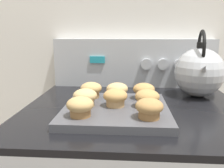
% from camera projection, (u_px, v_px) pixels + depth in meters
% --- Properties ---
extents(wall_back, '(8.00, 0.05, 2.40)m').
position_uv_depth(wall_back, '(134.00, 16.00, 1.07)').
color(wall_back, white).
rests_on(wall_back, ground_plane).
extents(control_panel, '(0.71, 0.07, 0.21)m').
position_uv_depth(control_panel, '(134.00, 63.00, 1.06)').
color(control_panel, '#B7BABF').
rests_on(control_panel, stove_range).
extents(muffin_pan, '(0.31, 0.31, 0.02)m').
position_uv_depth(muffin_pan, '(116.00, 110.00, 0.72)').
color(muffin_pan, '#4C4C51').
rests_on(muffin_pan, stove_range).
extents(muffin_r0_c0, '(0.07, 0.07, 0.05)m').
position_uv_depth(muffin_r0_c0, '(80.00, 106.00, 0.63)').
color(muffin_r0_c0, olive).
rests_on(muffin_r0_c0, muffin_pan).
extents(muffin_r0_c2, '(0.07, 0.07, 0.05)m').
position_uv_depth(muffin_r0_c2, '(149.00, 108.00, 0.61)').
color(muffin_r0_c2, olive).
rests_on(muffin_r0_c2, muffin_pan).
extents(muffin_r1_c0, '(0.07, 0.07, 0.05)m').
position_uv_depth(muffin_r1_c0, '(85.00, 97.00, 0.72)').
color(muffin_r1_c0, '#A37A4C').
rests_on(muffin_r1_c0, muffin_pan).
extents(muffin_r1_c1, '(0.07, 0.07, 0.05)m').
position_uv_depth(muffin_r1_c1, '(115.00, 97.00, 0.71)').
color(muffin_r1_c1, tan).
rests_on(muffin_r1_c1, muffin_pan).
extents(muffin_r1_c2, '(0.07, 0.07, 0.05)m').
position_uv_depth(muffin_r1_c2, '(147.00, 98.00, 0.71)').
color(muffin_r1_c2, tan).
rests_on(muffin_r1_c2, muffin_pan).
extents(muffin_r2_c0, '(0.07, 0.07, 0.05)m').
position_uv_depth(muffin_r2_c0, '(91.00, 90.00, 0.81)').
color(muffin_r2_c0, tan).
rests_on(muffin_r2_c0, muffin_pan).
extents(muffin_r2_c1, '(0.07, 0.07, 0.05)m').
position_uv_depth(muffin_r2_c1, '(117.00, 90.00, 0.80)').
color(muffin_r2_c1, tan).
rests_on(muffin_r2_c1, muffin_pan).
extents(muffin_r2_c2, '(0.07, 0.07, 0.05)m').
position_uv_depth(muffin_r2_c2, '(144.00, 91.00, 0.79)').
color(muffin_r2_c2, olive).
rests_on(muffin_r2_c2, muffin_pan).
extents(tea_kettle, '(0.18, 0.22, 0.25)m').
position_uv_depth(tea_kettle, '(199.00, 71.00, 0.89)').
color(tea_kettle, silver).
rests_on(tea_kettle, stove_range).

